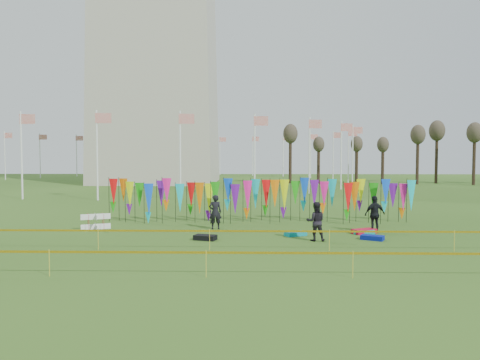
{
  "coord_description": "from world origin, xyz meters",
  "views": [
    {
      "loc": [
        -0.37,
        -21.15,
        3.99
      ],
      "look_at": [
        -1.0,
        6.0,
        2.57
      ],
      "focal_mm": 35.0,
      "sensor_mm": 36.0,
      "label": 1
    }
  ],
  "objects_px": {
    "box_kite": "(96,222)",
    "person_left": "(215,212)",
    "person_right": "(375,214)",
    "kite_bag_red": "(364,231)",
    "kite_bag_turquoise": "(296,234)",
    "kite_bag_teal": "(363,232)",
    "kite_bag_blue": "(372,238)",
    "kite_bag_black": "(205,237)",
    "person_mid": "(316,221)"
  },
  "relations": [
    {
      "from": "box_kite",
      "to": "person_right",
      "type": "height_order",
      "value": "person_right"
    },
    {
      "from": "kite_bag_turquoise",
      "to": "kite_bag_red",
      "type": "distance_m",
      "value": 3.66
    },
    {
      "from": "kite_bag_teal",
      "to": "kite_bag_blue",
      "type": "bearing_deg",
      "value": -89.54
    },
    {
      "from": "kite_bag_red",
      "to": "kite_bag_black",
      "type": "xyz_separation_m",
      "value": [
        -7.96,
        -2.01,
        0.0
      ]
    },
    {
      "from": "person_mid",
      "to": "kite_bag_red",
      "type": "height_order",
      "value": "person_mid"
    },
    {
      "from": "kite_bag_turquoise",
      "to": "kite_bag_blue",
      "type": "bearing_deg",
      "value": -16.44
    },
    {
      "from": "person_right",
      "to": "kite_bag_turquoise",
      "type": "height_order",
      "value": "person_right"
    },
    {
      "from": "person_right",
      "to": "kite_bag_teal",
      "type": "distance_m",
      "value": 1.17
    },
    {
      "from": "box_kite",
      "to": "kite_bag_black",
      "type": "height_order",
      "value": "box_kite"
    },
    {
      "from": "person_left",
      "to": "kite_bag_red",
      "type": "xyz_separation_m",
      "value": [
        7.73,
        -1.23,
        -0.82
      ]
    },
    {
      "from": "person_left",
      "to": "kite_bag_black",
      "type": "xyz_separation_m",
      "value": [
        -0.23,
        -3.24,
        -0.82
      ]
    },
    {
      "from": "person_right",
      "to": "kite_bag_teal",
      "type": "xyz_separation_m",
      "value": [
        -0.67,
        -0.42,
        -0.86
      ]
    },
    {
      "from": "kite_bag_teal",
      "to": "person_left",
      "type": "bearing_deg",
      "value": 170.05
    },
    {
      "from": "box_kite",
      "to": "kite_bag_red",
      "type": "bearing_deg",
      "value": -3.59
    },
    {
      "from": "person_left",
      "to": "person_mid",
      "type": "height_order",
      "value": "person_left"
    },
    {
      "from": "person_mid",
      "to": "kite_bag_blue",
      "type": "xyz_separation_m",
      "value": [
        2.72,
        0.32,
        -0.81
      ]
    },
    {
      "from": "kite_bag_red",
      "to": "kite_bag_teal",
      "type": "xyz_separation_m",
      "value": [
        -0.06,
        -0.12,
        -0.01
      ]
    },
    {
      "from": "kite_bag_blue",
      "to": "kite_bag_red",
      "type": "relative_size",
      "value": 0.82
    },
    {
      "from": "person_left",
      "to": "kite_bag_turquoise",
      "type": "relative_size",
      "value": 1.79
    },
    {
      "from": "box_kite",
      "to": "person_mid",
      "type": "bearing_deg",
      "value": -14.88
    },
    {
      "from": "kite_bag_black",
      "to": "kite_bag_teal",
      "type": "relative_size",
      "value": 0.96
    },
    {
      "from": "person_right",
      "to": "kite_bag_red",
      "type": "relative_size",
      "value": 1.52
    },
    {
      "from": "person_mid",
      "to": "kite_bag_black",
      "type": "relative_size",
      "value": 1.8
    },
    {
      "from": "person_right",
      "to": "kite_bag_turquoise",
      "type": "distance_m",
      "value": 4.41
    },
    {
      "from": "box_kite",
      "to": "kite_bag_blue",
      "type": "relative_size",
      "value": 0.85
    },
    {
      "from": "person_mid",
      "to": "person_right",
      "type": "bearing_deg",
      "value": -142.05
    },
    {
      "from": "person_left",
      "to": "person_mid",
      "type": "xyz_separation_m",
      "value": [
        4.96,
        -3.37,
        -0.02
      ]
    },
    {
      "from": "kite_bag_turquoise",
      "to": "kite_bag_teal",
      "type": "bearing_deg",
      "value": 10.56
    },
    {
      "from": "kite_bag_turquoise",
      "to": "kite_bag_teal",
      "type": "xyz_separation_m",
      "value": [
        3.52,
        0.66,
        -0.0
      ]
    },
    {
      "from": "kite_bag_turquoise",
      "to": "person_left",
      "type": "bearing_deg",
      "value": 154.27
    },
    {
      "from": "kite_bag_black",
      "to": "kite_bag_turquoise",
      "type": "bearing_deg",
      "value": 15.77
    },
    {
      "from": "box_kite",
      "to": "kite_bag_red",
      "type": "height_order",
      "value": "box_kite"
    },
    {
      "from": "kite_bag_blue",
      "to": "kite_bag_teal",
      "type": "xyz_separation_m",
      "value": [
        -0.01,
        1.7,
        -0.01
      ]
    },
    {
      "from": "kite_bag_turquoise",
      "to": "person_right",
      "type": "bearing_deg",
      "value": 14.36
    },
    {
      "from": "kite_bag_blue",
      "to": "person_mid",
      "type": "bearing_deg",
      "value": -173.3
    },
    {
      "from": "kite_bag_black",
      "to": "kite_bag_teal",
      "type": "height_order",
      "value": "kite_bag_black"
    },
    {
      "from": "person_left",
      "to": "kite_bag_blue",
      "type": "relative_size",
      "value": 1.81
    },
    {
      "from": "kite_bag_red",
      "to": "kite_bag_teal",
      "type": "bearing_deg",
      "value": -116.68
    },
    {
      "from": "kite_bag_blue",
      "to": "kite_bag_black",
      "type": "xyz_separation_m",
      "value": [
        -7.92,
        -0.2,
        0.01
      ]
    },
    {
      "from": "box_kite",
      "to": "person_left",
      "type": "bearing_deg",
      "value": 3.05
    },
    {
      "from": "box_kite",
      "to": "kite_bag_turquoise",
      "type": "xyz_separation_m",
      "value": [
        10.57,
        -1.66,
        -0.33
      ]
    },
    {
      "from": "kite_bag_turquoise",
      "to": "kite_bag_red",
      "type": "relative_size",
      "value": 0.83
    },
    {
      "from": "kite_bag_red",
      "to": "box_kite",
      "type": "bearing_deg",
      "value": 176.41
    },
    {
      "from": "box_kite",
      "to": "kite_bag_black",
      "type": "distance_m",
      "value": 6.84
    },
    {
      "from": "person_mid",
      "to": "kite_bag_blue",
      "type": "bearing_deg",
      "value": -171.09
    },
    {
      "from": "kite_bag_blue",
      "to": "kite_bag_teal",
      "type": "relative_size",
      "value": 0.97
    },
    {
      "from": "kite_bag_teal",
      "to": "person_mid",
      "type": "bearing_deg",
      "value": -143.32
    },
    {
      "from": "kite_bag_blue",
      "to": "box_kite",
      "type": "bearing_deg",
      "value": 169.15
    },
    {
      "from": "kite_bag_turquoise",
      "to": "box_kite",
      "type": "bearing_deg",
      "value": 171.07
    },
    {
      "from": "box_kite",
      "to": "person_left",
      "type": "relative_size",
      "value": 0.47
    }
  ]
}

